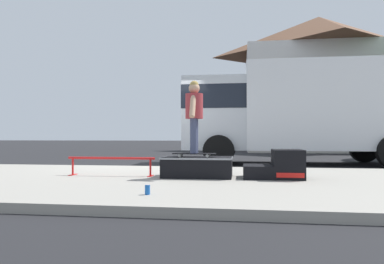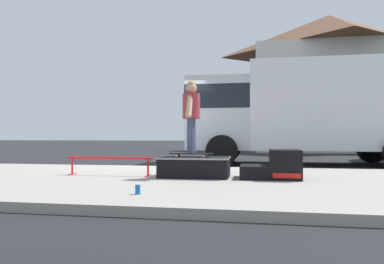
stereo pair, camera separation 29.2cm
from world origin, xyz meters
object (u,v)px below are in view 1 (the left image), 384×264
(skate_box, at_px, (198,166))
(kicker_ramp, at_px, (278,166))
(grind_rail, at_px, (111,161))
(skater_kid, at_px, (194,111))
(skateboard, at_px, (194,154))
(soda_can, at_px, (147,190))
(box_truck, at_px, (296,109))

(skate_box, distance_m, kicker_ramp, 1.42)
(kicker_ramp, distance_m, grind_rail, 3.06)
(kicker_ramp, xyz_separation_m, skater_kid, (-1.49, -0.00, 0.99))
(skateboard, bearing_deg, kicker_ramp, 0.01)
(soda_can, distance_m, box_truck, 7.67)
(skate_box, distance_m, box_truck, 5.69)
(skate_box, bearing_deg, box_truck, 63.38)
(grind_rail, bearing_deg, skater_kid, 0.25)
(skate_box, distance_m, skater_kid, 1.01)
(skater_kid, distance_m, box_truck, 5.56)
(skate_box, relative_size, box_truck, 0.18)
(skate_box, distance_m, soda_can, 2.06)
(skate_box, xyz_separation_m, grind_rail, (-1.63, -0.01, 0.07))
(kicker_ramp, relative_size, skater_kid, 0.78)
(skateboard, bearing_deg, box_truck, 62.80)
(kicker_ramp, distance_m, skater_kid, 1.79)
(grind_rail, distance_m, skateboard, 1.58)
(box_truck, bearing_deg, kicker_ramp, -101.98)
(box_truck, bearing_deg, soda_can, -112.35)
(skater_kid, relative_size, box_truck, 0.19)
(soda_can, relative_size, box_truck, 0.02)
(kicker_ramp, relative_size, soda_can, 8.11)
(skate_box, relative_size, skater_kid, 0.95)
(grind_rail, distance_m, skater_kid, 1.83)
(kicker_ramp, relative_size, skateboard, 1.30)
(skateboard, distance_m, box_truck, 5.66)
(skateboard, bearing_deg, grind_rail, -179.75)
(grind_rail, relative_size, skater_kid, 1.27)
(kicker_ramp, bearing_deg, soda_can, -131.88)
(kicker_ramp, bearing_deg, grind_rail, -179.87)
(kicker_ramp, xyz_separation_m, box_truck, (1.05, 4.93, 1.37))
(skate_box, relative_size, skateboard, 1.60)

